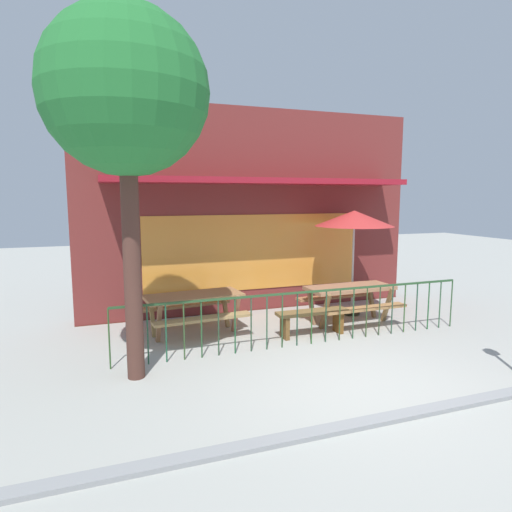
{
  "coord_description": "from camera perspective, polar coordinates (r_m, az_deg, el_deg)",
  "views": [
    {
      "loc": [
        -3.34,
        -4.95,
        2.62
      ],
      "look_at": [
        -0.76,
        2.21,
        1.57
      ],
      "focal_mm": 30.82,
      "sensor_mm": 36.0,
      "label": 1
    }
  ],
  "objects": [
    {
      "name": "curb_edge",
      "position": [
        5.85,
        18.75,
        -19.17
      ],
      "size": [
        10.88,
        0.2,
        0.11
      ],
      "primitive_type": "cube",
      "color": "gray",
      "rests_on": "ground"
    },
    {
      "name": "picnic_table_left",
      "position": [
        8.42,
        -8.04,
        -6.03
      ],
      "size": [
        1.92,
        1.53,
        0.79
      ],
      "color": "#9F6F44",
      "rests_on": "ground"
    },
    {
      "name": "picnic_table_right",
      "position": [
        9.28,
        12.06,
        -4.84
      ],
      "size": [
        1.83,
        1.41,
        0.79
      ],
      "color": "#9C6D4D",
      "rests_on": "ground"
    },
    {
      "name": "ground",
      "position": [
        6.52,
        13.54,
        -16.07
      ],
      "size": [
        40.0,
        40.0,
        0.0
      ],
      "primitive_type": "plane",
      "color": "#A3A49C"
    },
    {
      "name": "patio_umbrella",
      "position": [
        9.76,
        12.63,
        4.69
      ],
      "size": [
        1.7,
        1.7,
        2.3
      ],
      "color": "#272819",
      "rests_on": "ground"
    },
    {
      "name": "pub_storefront",
      "position": [
        10.1,
        -0.46,
        5.93
      ],
      "size": [
        7.77,
        1.49,
        4.55
      ],
      "color": "#451F0F",
      "rests_on": "ground"
    },
    {
      "name": "patio_fence_front",
      "position": [
        7.79,
        6.33,
        -6.77
      ],
      "size": [
        6.55,
        0.04,
        0.97
      ],
      "color": "#264927",
      "rests_on": "ground"
    },
    {
      "name": "street_tree",
      "position": [
        6.47,
        -16.57,
        19.42
      ],
      "size": [
        2.25,
        2.25,
        5.12
      ],
      "color": "#4D2D25",
      "rests_on": "ground"
    },
    {
      "name": "patio_bench",
      "position": [
        8.41,
        7.31,
        -7.87
      ],
      "size": [
        1.4,
        0.33,
        0.48
      ],
      "color": "brown",
      "rests_on": "ground"
    }
  ]
}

